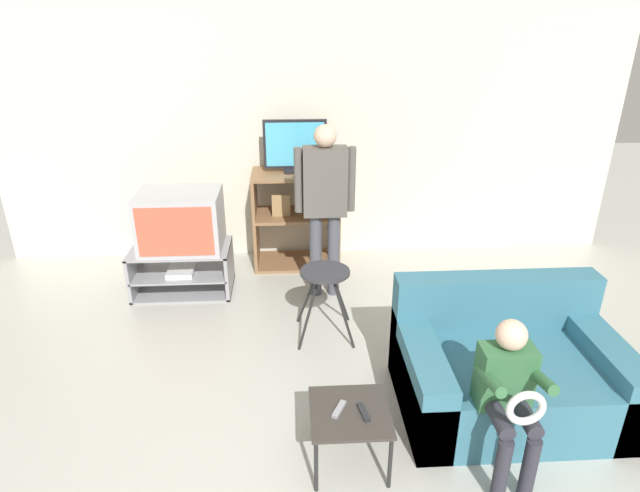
# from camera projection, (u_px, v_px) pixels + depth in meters

# --- Properties ---
(wall_back) EXTENTS (6.40, 0.06, 2.60)m
(wall_back) POSITION_uv_depth(u_px,v_px,m) (311.00, 134.00, 5.43)
(wall_back) COLOR silver
(wall_back) RESTS_ON ground_plane
(tv_stand) EXTENTS (0.91, 0.55, 0.44)m
(tv_stand) POSITION_uv_depth(u_px,v_px,m) (183.00, 269.00, 5.04)
(tv_stand) COLOR #939399
(tv_stand) RESTS_ON ground_plane
(television_main) EXTENTS (0.73, 0.56, 0.53)m
(television_main) POSITION_uv_depth(u_px,v_px,m) (181.00, 220.00, 4.86)
(television_main) COLOR #B2B2B7
(television_main) RESTS_ON tv_stand
(media_shelf) EXTENTS (0.87, 0.50, 0.99)m
(media_shelf) POSITION_uv_depth(u_px,v_px,m) (296.00, 218.00, 5.45)
(media_shelf) COLOR #8E6642
(media_shelf) RESTS_ON ground_plane
(television_flat) EXTENTS (0.61, 0.20, 0.51)m
(television_flat) POSITION_uv_depth(u_px,v_px,m) (295.00, 147.00, 5.18)
(television_flat) COLOR black
(television_flat) RESTS_ON media_shelf
(folding_stool) EXTENTS (0.46, 0.44, 0.59)m
(folding_stool) POSITION_uv_depth(u_px,v_px,m) (325.00, 281.00, 4.22)
(folding_stool) COLOR black
(folding_stool) RESTS_ON ground_plane
(snack_table) EXTENTS (0.46, 0.46, 0.37)m
(snack_table) POSITION_uv_depth(u_px,v_px,m) (350.00, 417.00, 3.06)
(snack_table) COLOR #38332D
(snack_table) RESTS_ON ground_plane
(remote_control_black) EXTENTS (0.06, 0.15, 0.02)m
(remote_control_black) POSITION_uv_depth(u_px,v_px,m) (364.00, 412.00, 3.02)
(remote_control_black) COLOR #232328
(remote_control_black) RESTS_ON snack_table
(remote_control_white) EXTENTS (0.10, 0.14, 0.02)m
(remote_control_white) POSITION_uv_depth(u_px,v_px,m) (339.00, 409.00, 3.04)
(remote_control_white) COLOR gray
(remote_control_white) RESTS_ON snack_table
(couch) EXTENTS (1.41, 0.97, 0.80)m
(couch) POSITION_uv_depth(u_px,v_px,m) (507.00, 370.00, 3.55)
(couch) COLOR teal
(couch) RESTS_ON ground_plane
(person_standing_adult) EXTENTS (0.53, 0.20, 1.59)m
(person_standing_adult) POSITION_uv_depth(u_px,v_px,m) (325.00, 196.00, 4.67)
(person_standing_adult) COLOR #4C4C56
(person_standing_adult) RESTS_ON ground_plane
(person_seated_child) EXTENTS (0.33, 0.43, 0.95)m
(person_seated_child) POSITION_uv_depth(u_px,v_px,m) (509.00, 390.00, 2.91)
(person_seated_child) COLOR #2D2D38
(person_seated_child) RESTS_ON ground_plane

